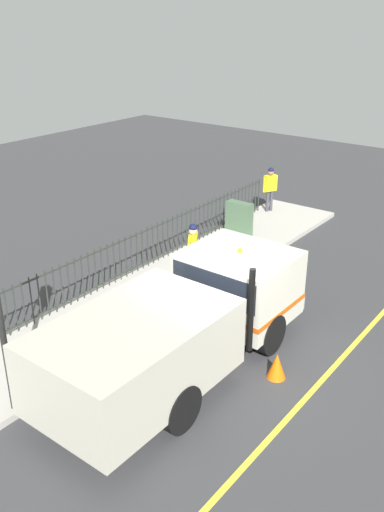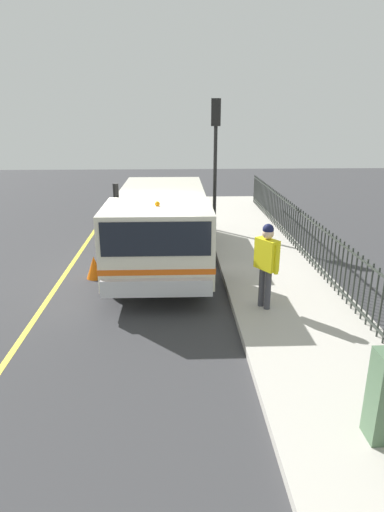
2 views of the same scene
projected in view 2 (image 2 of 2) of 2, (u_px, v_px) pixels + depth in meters
The scene contains 8 objects.
ground_plane at pixel (147, 276), 11.00m from camera, with size 45.48×45.48×0.00m, color #38383A.
sidewalk_slab at pixel (272, 271), 11.11m from camera, with size 2.68×20.67×0.15m, color #B7B2A8.
lane_marking at pixel (63, 277), 10.91m from camera, with size 0.12×18.61×0.01m, color yellow.
work_truck at pixel (161, 222), 11.29m from camera, with size 2.49×6.79×2.41m.
worker_standing at pixel (267, 257), 8.52m from camera, with size 0.46×0.57×1.80m.
iron_fence at pixel (316, 245), 10.93m from camera, with size 0.04×17.61×1.25m.
traffic_light_near at pixel (216, 140), 13.86m from camera, with size 0.33×0.26×4.33m.
traffic_cone at pixel (94, 267), 10.76m from camera, with size 0.41×0.41×0.58m, color orange.
Camera 2 is at (0.74, -10.31, 3.98)m, focal length 29.63 mm.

